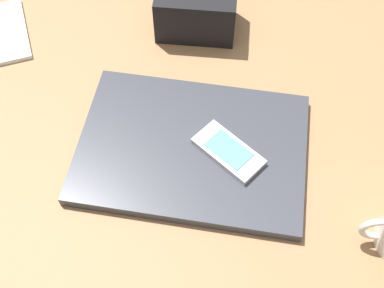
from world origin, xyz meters
The scene contains 4 objects.
desk_surface centered at (0.00, 0.00, 1.50)cm, with size 120.00×80.00×3.00cm, color olive.
laptop_closed centered at (6.16, 5.29, 3.91)cm, with size 34.17×24.43×1.81cm, color #33353D.
cell_phone_on_laptop centered at (0.70, 6.53, 5.32)cm, with size 11.33×10.83×1.09cm.
desk_organizer centered at (6.71, -21.59, 7.21)cm, with size 13.89×9.57×8.43cm, color black.
Camera 1 is at (4.16, 45.78, 67.24)cm, focal length 46.28 mm.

